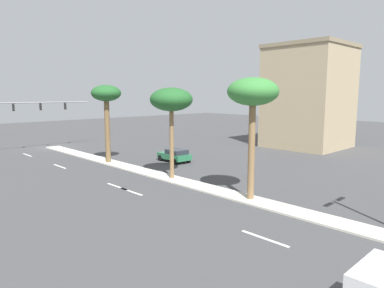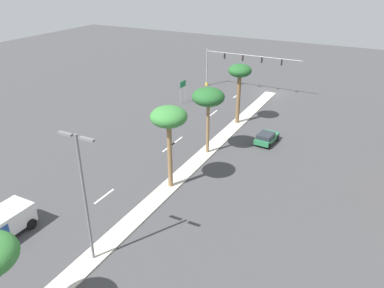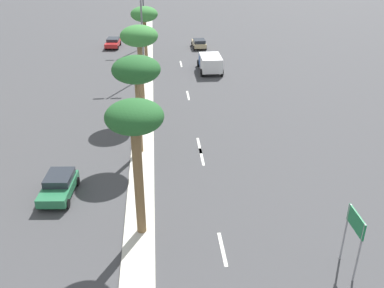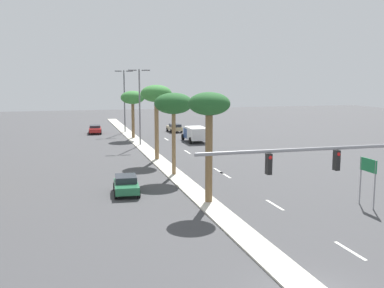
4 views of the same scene
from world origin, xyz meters
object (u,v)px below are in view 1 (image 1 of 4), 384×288
(palm_tree_center, at_px, (106,97))
(palm_tree_inboard, at_px, (171,101))
(commercial_building, at_px, (309,97))
(sedan_green_front, at_px, (175,155))
(palm_tree_outboard, at_px, (253,95))

(palm_tree_center, distance_m, palm_tree_inboard, 10.02)
(commercial_building, bearing_deg, palm_tree_inboard, 2.78)
(palm_tree_inboard, xyz_separation_m, sedan_green_front, (-5.25, -5.65, -5.93))
(sedan_green_front, bearing_deg, commercial_building, 167.74)
(commercial_building, xyz_separation_m, palm_tree_inboard, (25.54, 1.24, -0.22))
(palm_tree_center, bearing_deg, palm_tree_inboard, 91.50)
(palm_tree_center, relative_size, palm_tree_outboard, 0.98)
(palm_tree_outboard, distance_m, sedan_green_front, 16.22)
(palm_tree_center, distance_m, palm_tree_outboard, 18.30)
(palm_tree_inboard, bearing_deg, palm_tree_center, -88.50)
(commercial_building, height_order, palm_tree_center, commercial_building)
(palm_tree_outboard, bearing_deg, sedan_green_front, -110.71)
(sedan_green_front, bearing_deg, palm_tree_outboard, 69.29)
(commercial_building, bearing_deg, sedan_green_front, -12.26)
(commercial_building, xyz_separation_m, palm_tree_center, (25.80, -8.77, 0.01))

